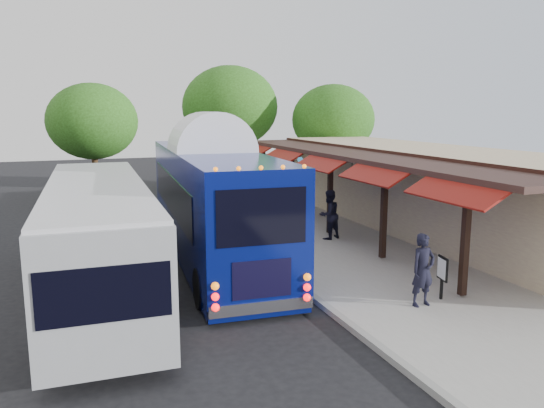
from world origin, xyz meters
name	(u,v)px	position (x,y,z in m)	size (l,w,h in m)	color
ground	(280,276)	(0.00, 0.00, 0.00)	(90.00, 90.00, 0.00)	black
sidewalk	(355,234)	(5.00, 4.00, 0.07)	(10.00, 40.00, 0.15)	#9E9B93
curb	(243,244)	(0.05, 4.00, 0.07)	(0.20, 40.00, 0.16)	gray
station_shelter	(424,188)	(8.38, 4.00, 1.85)	(8.15, 20.00, 3.60)	tan
coach_bus	(212,197)	(-1.45, 2.87, 2.20)	(3.51, 12.95, 4.10)	navy
city_bus	(98,233)	(-5.42, 0.34, 1.78)	(2.97, 12.06, 3.22)	#94979C
ped_a	(423,270)	(2.38, -4.10, 1.11)	(0.70, 0.46, 1.93)	black
ped_b	(329,215)	(3.40, 3.32, 1.13)	(0.96, 0.74, 1.97)	black
ped_c	(247,195)	(2.23, 10.13, 0.99)	(0.99, 0.41, 1.68)	black
ped_d	(239,201)	(0.97, 7.55, 1.13)	(1.27, 0.73, 1.96)	black
sign_board	(442,271)	(3.16, -3.91, 0.96)	(0.16, 0.54, 1.19)	black
tree_left	(223,131)	(3.53, 19.33, 3.84)	(4.50, 4.50, 5.77)	#382314
tree_mid	(230,107)	(4.07, 19.29, 5.42)	(6.35, 6.35, 8.12)	#382314
tree_right	(333,120)	(10.08, 16.10, 4.59)	(5.37, 5.37, 6.88)	#382314
tree_far	(93,121)	(-4.69, 18.49, 4.54)	(5.32, 5.32, 6.81)	#382314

